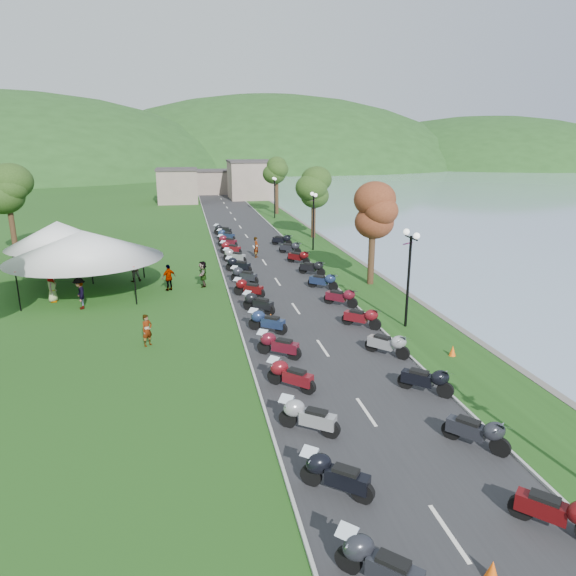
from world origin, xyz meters
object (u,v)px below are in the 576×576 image
pedestrian_b (135,281)px  pedestrian_c (82,309)px  pedestrian_a (148,345)px  vendor_tent_main (86,262)px

pedestrian_b → pedestrian_c: bearing=49.2°
pedestrian_a → pedestrian_c: (-4.13, 6.49, 0.00)m
pedestrian_a → pedestrian_b: pedestrian_b is taller
vendor_tent_main → pedestrian_c: bearing=-87.9°
vendor_tent_main → pedestrian_a: size_ratio=4.13×
pedestrian_a → pedestrian_c: bearing=78.2°
vendor_tent_main → pedestrian_b: bearing=40.4°
vendor_tent_main → pedestrian_c: vendor_tent_main is taller
pedestrian_b → pedestrian_a: bearing=80.6°
pedestrian_c → pedestrian_a: bearing=17.3°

